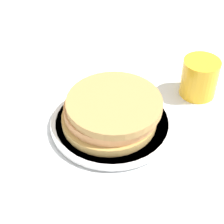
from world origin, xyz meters
The scene contains 4 objects.
ground_plane centered at (0.00, 0.00, 0.00)m, with size 4.00×4.00×0.00m, color white.
plate centered at (-0.02, -0.01, 0.01)m, with size 0.22×0.22×0.01m.
pancake_stack centered at (-0.02, -0.01, 0.03)m, with size 0.18×0.18×0.05m.
juice_glass centered at (-0.19, -0.11, 0.04)m, with size 0.07×0.07×0.08m.
Camera 1 is at (-0.02, 0.48, 0.48)m, focal length 60.00 mm.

